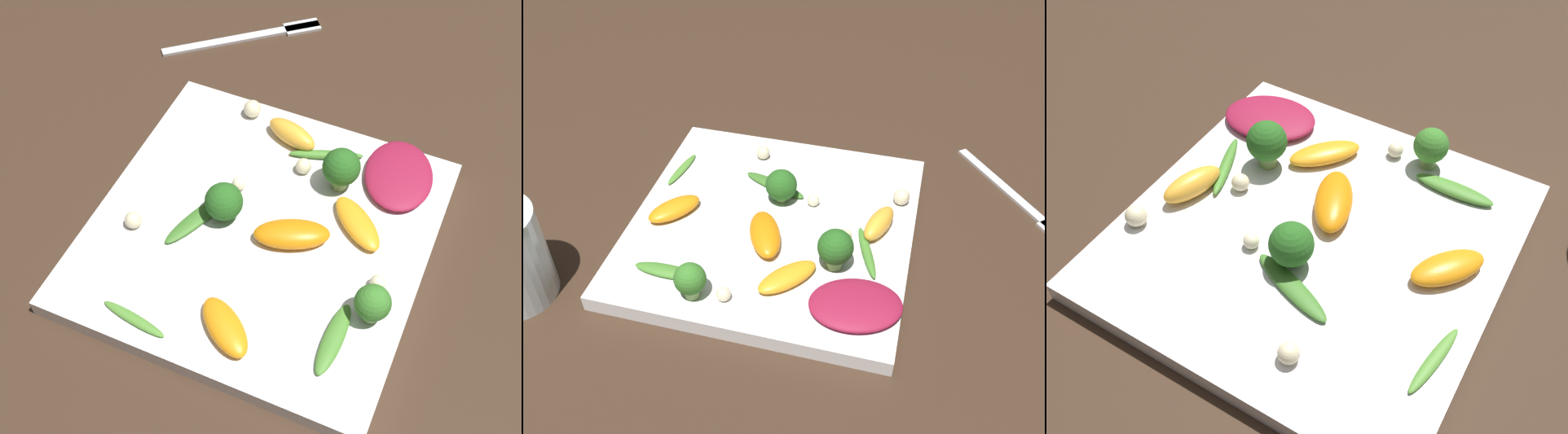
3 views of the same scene
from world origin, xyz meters
TOP-DOWN VIEW (x-y plane):
  - ground_plane at (0.00, 0.00)m, footprint 2.40×2.40m
  - plate at (0.00, 0.00)m, footprint 0.31×0.31m
  - radicchio_leaf_0 at (-0.11, 0.10)m, footprint 0.10×0.08m
  - orange_segment_0 at (0.11, 0.02)m, footprint 0.06×0.07m
  - orange_segment_1 at (-0.11, -0.02)m, footprint 0.04×0.06m
  - orange_segment_2 at (-0.04, 0.08)m, footprint 0.06×0.07m
  - orange_segment_3 at (0.00, 0.03)m, footprint 0.06×0.08m
  - broccoli_floret_0 at (0.00, -0.04)m, footprint 0.04×0.04m
  - broccoli_floret_1 at (0.05, 0.12)m, footprint 0.03×0.03m
  - broccoli_floret_2 at (-0.08, 0.05)m, footprint 0.04×0.04m
  - arugula_sprig_0 at (0.08, 0.10)m, footprint 0.07×0.02m
  - arugula_sprig_1 at (0.13, -0.06)m, footprint 0.02×0.07m
  - arugula_sprig_2 at (-0.11, 0.02)m, footprint 0.04×0.07m
  - arugula_sprig_3 at (0.01, -0.06)m, footprint 0.08×0.04m
  - macadamia_nut_0 at (-0.13, -0.07)m, footprint 0.02×0.02m
  - macadamia_nut_1 at (0.04, -0.11)m, footprint 0.02×0.02m
  - macadamia_nut_2 at (-0.08, 0.01)m, footprint 0.02×0.02m
  - macadamia_nut_3 at (-0.04, -0.04)m, footprint 0.01×0.01m
  - macadamia_nut_4 at (0.02, 0.12)m, footprint 0.01×0.01m

SIDE VIEW (x-z plane):
  - ground_plane at x=0.00m, z-range 0.00..0.00m
  - plate at x=0.00m, z-range 0.00..0.02m
  - arugula_sprig_1 at x=0.13m, z-range 0.02..0.02m
  - arugula_sprig_3 at x=0.01m, z-range 0.02..0.03m
  - arugula_sprig_2 at x=-0.11m, z-range 0.02..0.03m
  - arugula_sprig_0 at x=0.08m, z-range 0.02..0.03m
  - radicchio_leaf_0 at x=-0.11m, z-range 0.02..0.03m
  - macadamia_nut_3 at x=-0.04m, z-range 0.02..0.03m
  - orange_segment_2 at x=-0.04m, z-range 0.02..0.03m
  - macadamia_nut_4 at x=0.02m, z-range 0.02..0.03m
  - macadamia_nut_2 at x=-0.08m, z-range 0.02..0.03m
  - orange_segment_0 at x=0.11m, z-range 0.02..0.03m
  - macadamia_nut_1 at x=0.04m, z-range 0.02..0.04m
  - macadamia_nut_0 at x=-0.13m, z-range 0.02..0.04m
  - orange_segment_3 at x=0.00m, z-range 0.02..0.04m
  - orange_segment_1 at x=-0.11m, z-range 0.02..0.04m
  - broccoli_floret_0 at x=0.00m, z-range 0.02..0.06m
  - broccoli_floret_1 at x=0.05m, z-range 0.02..0.06m
  - broccoli_floret_2 at x=-0.08m, z-range 0.02..0.07m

